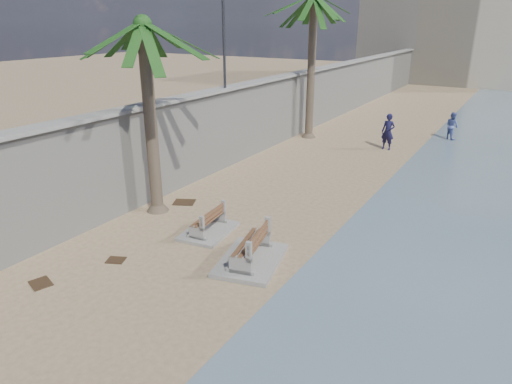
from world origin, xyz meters
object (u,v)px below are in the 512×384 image
at_px(palm_mid, 143,27).
at_px(person_b, 452,124).
at_px(person_a, 388,129).
at_px(bench_near, 251,249).
at_px(bench_far, 208,223).

relative_size(palm_mid, person_b, 4.17).
bearing_deg(person_a, palm_mid, -103.51).
height_order(bench_near, person_b, person_b).
relative_size(bench_far, person_a, 0.96).
bearing_deg(person_b, palm_mid, 106.26).
distance_m(person_a, person_b, 4.81).
height_order(bench_near, person_a, person_a).
bearing_deg(bench_far, bench_near, -23.13).
bearing_deg(palm_mid, person_a, 69.41).
xyz_separation_m(bench_far, person_b, (4.54, 17.10, 0.51)).
xyz_separation_m(bench_near, person_a, (-0.15, 13.94, 0.66)).
height_order(bench_near, bench_far, bench_near).
bearing_deg(bench_near, person_a, 90.61).
height_order(bench_far, person_b, person_b).
bearing_deg(person_a, person_b, 65.50).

